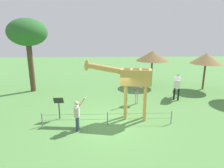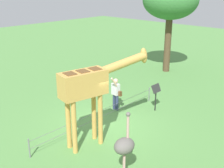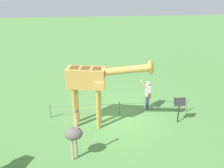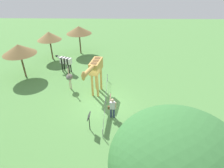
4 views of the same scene
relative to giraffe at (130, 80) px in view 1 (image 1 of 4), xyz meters
name	(u,v)px [view 1 (image 1 of 4)]	position (x,y,z in m)	size (l,w,h in m)	color
ground_plane	(107,123)	(1.30, 0.67, -2.32)	(60.00, 60.00, 0.00)	#568E47
giraffe	(130,80)	(0.00, 0.00, 0.00)	(3.86, 1.20, 3.42)	gold
visitor	(77,114)	(2.84, 1.40, -1.42)	(0.59, 0.59, 1.75)	navy
zebra	(177,83)	(-4.04, -3.42, -1.16)	(0.97, 1.78, 1.66)	black
ostrich	(137,88)	(-0.80, -2.30, -1.15)	(0.70, 0.56, 2.25)	#CC9E93
shade_hut_near	(152,56)	(-2.98, -7.17, 0.47)	(3.00, 3.00, 3.25)	brown
shade_hut_far	(206,58)	(-7.27, -5.76, 0.40)	(2.65, 2.65, 3.18)	brown
tree_east	(27,33)	(7.56, -5.83, 2.48)	(3.13, 3.13, 5.99)	brown
info_sign	(59,103)	(4.07, -0.04, -1.37)	(0.56, 0.21, 1.32)	black
wire_fence	(108,118)	(1.30, 0.86, -1.92)	(7.05, 0.05, 0.75)	slate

